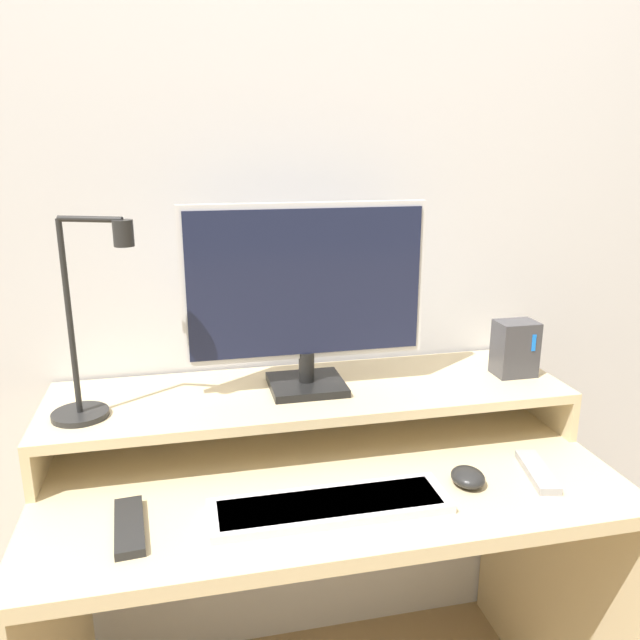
{
  "coord_description": "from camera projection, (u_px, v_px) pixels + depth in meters",
  "views": [
    {
      "loc": [
        -0.27,
        -0.86,
        1.39
      ],
      "look_at": [
        -0.0,
        0.35,
        1.04
      ],
      "focal_mm": 35.0,
      "sensor_mm": 36.0,
      "label": 1
    }
  ],
  "objects": [
    {
      "name": "monitor",
      "position": [
        306.0,
        292.0,
        1.39
      ],
      "size": [
        0.55,
        0.16,
        0.43
      ],
      "color": "black",
      "rests_on": "monitor_shelf"
    },
    {
      "name": "mouse",
      "position": [
        468.0,
        477.0,
        1.26
      ],
      "size": [
        0.07,
        0.08,
        0.03
      ],
      "color": "black",
      "rests_on": "desk"
    },
    {
      "name": "desk_lamp",
      "position": [
        89.0,
        345.0,
        1.25
      ],
      "size": [
        0.2,
        0.13,
        0.42
      ],
      "color": "black",
      "rests_on": "monitor_shelf"
    },
    {
      "name": "desk",
      "position": [
        325.0,
        549.0,
        1.4
      ],
      "size": [
        1.19,
        0.64,
        0.72
      ],
      "color": "beige",
      "rests_on": "ground_plane"
    },
    {
      "name": "router_dock",
      "position": [
        515.0,
        348.0,
        1.52
      ],
      "size": [
        0.1,
        0.07,
        0.14
      ],
      "color": "#3D3D42",
      "rests_on": "monitor_shelf"
    },
    {
      "name": "remote_control",
      "position": [
        129.0,
        526.0,
        1.11
      ],
      "size": [
        0.06,
        0.18,
        0.02
      ],
      "color": "black",
      "rests_on": "desk"
    },
    {
      "name": "keyboard",
      "position": [
        330.0,
        506.0,
        1.17
      ],
      "size": [
        0.45,
        0.13,
        0.02
      ],
      "color": "silver",
      "rests_on": "desk"
    },
    {
      "name": "wall_back",
      "position": [
        293.0,
        203.0,
        1.53
      ],
      "size": [
        6.0,
        0.05,
        2.5
      ],
      "color": "silver",
      "rests_on": "ground_plane"
    },
    {
      "name": "monitor_shelf",
      "position": [
        311.0,
        396.0,
        1.45
      ],
      "size": [
        1.19,
        0.34,
        0.12
      ],
      "color": "beige",
      "rests_on": "desk"
    },
    {
      "name": "remote_secondary",
      "position": [
        537.0,
        472.0,
        1.3
      ],
      "size": [
        0.08,
        0.17,
        0.02
      ],
      "color": "#99999E",
      "rests_on": "desk"
    }
  ]
}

